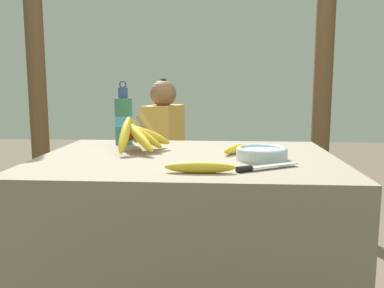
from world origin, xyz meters
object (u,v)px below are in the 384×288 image
at_px(serving_bowl, 262,153).
at_px(banana_bunch_green, 230,166).
at_px(banana_bunch_ripe, 139,134).
at_px(loose_banana_side, 235,149).
at_px(water_bottle, 124,120).
at_px(support_post_far, 324,48).
at_px(loose_banana_front, 200,167).
at_px(knife, 259,167).
at_px(wooden_bench, 172,184).
at_px(support_post_near, 35,50).
at_px(seated_vendor, 158,145).

distance_m(serving_bowl, banana_bunch_green, 1.38).
bearing_deg(banana_bunch_ripe, loose_banana_side, -3.15).
height_order(water_bottle, support_post_far, support_post_far).
bearing_deg(loose_banana_side, serving_bowl, -56.48).
relative_size(serving_bowl, water_bottle, 0.64).
xyz_separation_m(banana_bunch_ripe, loose_banana_front, (0.27, -0.40, -0.05)).
xyz_separation_m(loose_banana_side, knife, (0.06, -0.33, -0.01)).
bearing_deg(wooden_bench, knife, -73.12).
relative_size(loose_banana_side, banana_bunch_green, 0.59).
xyz_separation_m(banana_bunch_ripe, knife, (0.46, -0.35, -0.06)).
height_order(banana_bunch_ripe, water_bottle, water_bottle).
bearing_deg(wooden_bench, support_post_near, 163.57).
bearing_deg(banana_bunch_green, support_post_far, 25.19).
distance_m(seated_vendor, support_post_far, 1.44).
height_order(serving_bowl, wooden_bench, serving_bowl).
bearing_deg(support_post_far, loose_banana_side, -114.94).
bearing_deg(wooden_bench, banana_bunch_green, 0.04).
distance_m(loose_banana_side, banana_bunch_green, 1.24).
distance_m(water_bottle, banana_bunch_green, 1.19).
xyz_separation_m(water_bottle, knife, (0.57, -0.53, -0.10)).
bearing_deg(serving_bowl, water_bottle, 149.84).
distance_m(loose_banana_side, wooden_bench, 1.34).
bearing_deg(support_post_near, serving_bowl, -46.15).
height_order(banana_bunch_green, support_post_near, support_post_near).
height_order(banana_bunch_ripe, seated_vendor, seated_vendor).
distance_m(serving_bowl, loose_banana_front, 0.32).
distance_m(loose_banana_side, support_post_near, 2.21).
relative_size(serving_bowl, support_post_near, 0.07).
height_order(loose_banana_side, knife, loose_banana_side).
distance_m(water_bottle, support_post_far, 1.84).
height_order(water_bottle, seated_vendor, seated_vendor).
xyz_separation_m(water_bottle, loose_banana_front, (0.38, -0.59, -0.10)).
bearing_deg(serving_bowl, knife, -98.37).
bearing_deg(water_bottle, wooden_bench, 83.89).
xyz_separation_m(seated_vendor, banana_bunch_green, (0.51, 0.02, -0.14)).
bearing_deg(support_post_far, banana_bunch_green, -154.81).
bearing_deg(wooden_bench, loose_banana_front, -80.19).
relative_size(water_bottle, knife, 1.35).
bearing_deg(wooden_bench, loose_banana_side, -71.61).
relative_size(banana_bunch_ripe, water_bottle, 1.09).
distance_m(loose_banana_front, support_post_far, 2.15).
height_order(banana_bunch_ripe, banana_bunch_green, banana_bunch_ripe).
xyz_separation_m(seated_vendor, support_post_far, (1.21, 0.35, 0.69)).
bearing_deg(banana_bunch_green, loose_banana_front, -95.12).
xyz_separation_m(banana_bunch_ripe, support_post_far, (1.11, 1.51, 0.47)).
distance_m(water_bottle, wooden_bench, 1.14).
bearing_deg(loose_banana_front, water_bottle, 122.84).
height_order(serving_bowl, banana_bunch_green, serving_bowl).
bearing_deg(loose_banana_side, support_post_near, 134.64).
distance_m(banana_bunch_green, support_post_near, 1.77).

